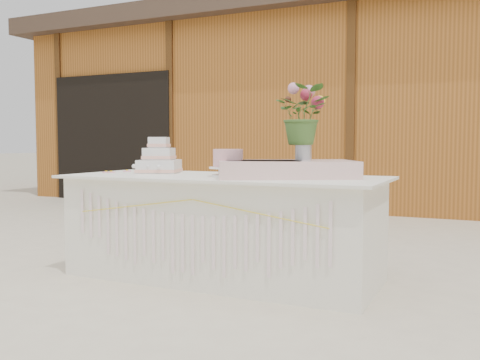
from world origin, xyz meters
name	(u,v)px	position (x,y,z in m)	size (l,w,h in m)	color
ground	(223,277)	(0.00, 0.00, 0.00)	(80.00, 80.00, 0.00)	beige
barn	(377,105)	(-0.01, 5.99, 1.68)	(12.60, 4.60, 3.30)	#9E5B21
cake_table	(223,227)	(0.00, 0.00, 0.39)	(2.40, 1.00, 0.77)	white
wedding_cake	(159,161)	(-0.65, 0.12, 0.87)	(0.41, 0.41, 0.29)	silver
pink_cake_stand	(228,161)	(0.07, -0.07, 0.88)	(0.28, 0.28, 0.20)	white
satin_runner	(286,169)	(0.49, 0.02, 0.83)	(0.95, 0.55, 0.12)	beige
flower_vase	(303,149)	(0.60, 0.09, 0.97)	(0.12, 0.12, 0.16)	silver
bouquet	(304,108)	(0.60, 0.09, 1.26)	(0.38, 0.33, 0.42)	#3B6026
loose_flowers	(116,172)	(-1.00, 0.01, 0.78)	(0.14, 0.34, 0.02)	pink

